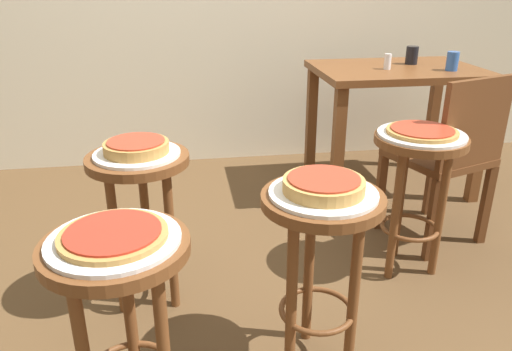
% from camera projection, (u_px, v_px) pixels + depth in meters
% --- Properties ---
extents(ground_plane, '(6.00, 6.00, 0.00)m').
position_uv_depth(ground_plane, '(236.00, 284.00, 2.19)').
color(ground_plane, brown).
extents(stool_foreground, '(0.38, 0.38, 0.64)m').
position_uv_depth(stool_foreground, '(121.00, 296.00, 1.32)').
color(stool_foreground, brown).
rests_on(stool_foreground, ground_plane).
extents(serving_plate_foreground, '(0.34, 0.34, 0.01)m').
position_uv_depth(serving_plate_foreground, '(114.00, 240.00, 1.26)').
color(serving_plate_foreground, silver).
rests_on(serving_plate_foreground, stool_foreground).
extents(pizza_foreground, '(0.28, 0.28, 0.02)m').
position_uv_depth(pizza_foreground, '(113.00, 234.00, 1.25)').
color(pizza_foreground, '#B78442').
rests_on(pizza_foreground, serving_plate_foreground).
extents(stool_middle, '(0.38, 0.38, 0.64)m').
position_uv_depth(stool_middle, '(320.00, 242.00, 1.59)').
color(stool_middle, brown).
rests_on(stool_middle, ground_plane).
extents(serving_plate_middle, '(0.34, 0.34, 0.01)m').
position_uv_depth(serving_plate_middle, '(323.00, 193.00, 1.52)').
color(serving_plate_middle, white).
rests_on(serving_plate_middle, stool_middle).
extents(pizza_middle, '(0.25, 0.25, 0.05)m').
position_uv_depth(pizza_middle, '(324.00, 185.00, 1.51)').
color(pizza_middle, tan).
rests_on(pizza_middle, serving_plate_middle).
extents(stool_leftside, '(0.38, 0.38, 0.64)m').
position_uv_depth(stool_leftside, '(141.00, 195.00, 1.92)').
color(stool_leftside, brown).
rests_on(stool_leftside, ground_plane).
extents(serving_plate_leftside, '(0.32, 0.32, 0.01)m').
position_uv_depth(serving_plate_leftside, '(137.00, 154.00, 1.85)').
color(serving_plate_leftside, white).
rests_on(serving_plate_leftside, stool_leftside).
extents(pizza_leftside, '(0.24, 0.24, 0.05)m').
position_uv_depth(pizza_leftside, '(136.00, 147.00, 1.84)').
color(pizza_leftside, '#B78442').
rests_on(pizza_leftside, serving_plate_leftside).
extents(stool_rear, '(0.38, 0.38, 0.64)m').
position_uv_depth(stool_rear, '(417.00, 173.00, 2.13)').
color(stool_rear, brown).
rests_on(stool_rear, ground_plane).
extents(serving_plate_rear, '(0.36, 0.36, 0.01)m').
position_uv_depth(serving_plate_rear, '(422.00, 135.00, 2.07)').
color(serving_plate_rear, silver).
rests_on(serving_plate_rear, stool_rear).
extents(pizza_rear, '(0.29, 0.29, 0.02)m').
position_uv_depth(pizza_rear, '(422.00, 131.00, 2.06)').
color(pizza_rear, '#B78442').
rests_on(pizza_rear, serving_plate_rear).
extents(dining_table, '(0.95, 0.67, 0.76)m').
position_uv_depth(dining_table, '(395.00, 89.00, 2.95)').
color(dining_table, brown).
rests_on(dining_table, ground_plane).
extents(cup_near_edge, '(0.07, 0.07, 0.10)m').
position_uv_depth(cup_near_edge, '(452.00, 61.00, 2.78)').
color(cup_near_edge, '#3360B2').
rests_on(cup_near_edge, dining_table).
extents(cup_far_edge, '(0.07, 0.07, 0.10)m').
position_uv_depth(cup_far_edge, '(412.00, 55.00, 2.98)').
color(cup_far_edge, black).
rests_on(cup_far_edge, dining_table).
extents(condiment_shaker, '(0.04, 0.04, 0.09)m').
position_uv_depth(condiment_shaker, '(388.00, 62.00, 2.83)').
color(condiment_shaker, white).
rests_on(condiment_shaker, dining_table).
extents(wooden_chair, '(0.51, 0.51, 0.85)m').
position_uv_depth(wooden_chair, '(449.00, 154.00, 2.38)').
color(wooden_chair, '#5B3319').
rests_on(wooden_chair, ground_plane).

